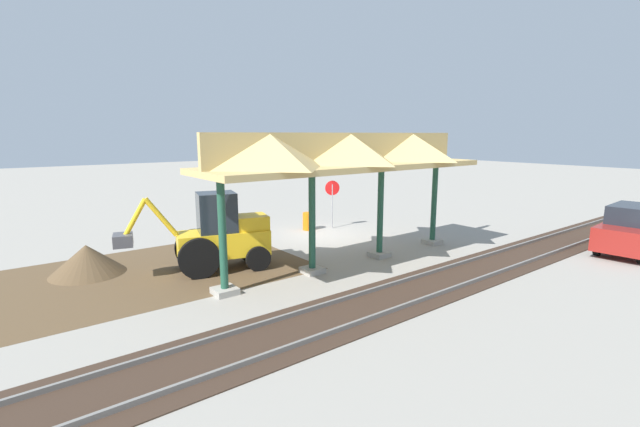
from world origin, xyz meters
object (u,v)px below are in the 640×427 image
stop_sign (332,194)px  traffic_barrel (308,221)px  distant_parked_car (631,229)px  backhoe (219,235)px

stop_sign → traffic_barrel: bearing=-19.2°
traffic_barrel → distant_parked_car: bearing=124.8°
backhoe → distant_parked_car: 16.60m
backhoe → distant_parked_car: size_ratio=1.22×
stop_sign → backhoe: backhoe is taller
stop_sign → traffic_barrel: 1.88m
stop_sign → distant_parked_car: 13.09m
distant_parked_car → traffic_barrel: (8.04, -11.58, -0.53)m
distant_parked_car → traffic_barrel: bearing=-55.2°
backhoe → distant_parked_car: backhoe is taller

